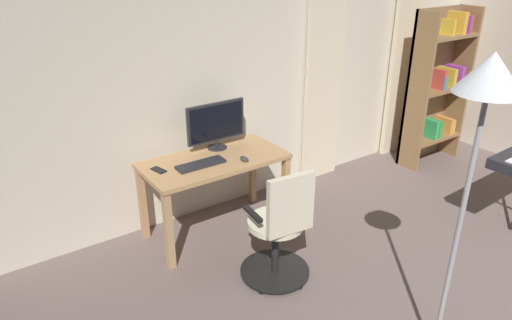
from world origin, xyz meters
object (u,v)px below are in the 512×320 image
(computer_keyboard, at_px, (201,164))
(bookshelf, at_px, (436,86))
(computer_monitor, at_px, (216,123))
(office_chair, at_px, (280,231))
(cell_phone_by_monitor, at_px, (159,170))
(floor_lamp, at_px, (484,107))
(computer_mouse, at_px, (244,159))
(desk, at_px, (214,170))

(computer_keyboard, xyz_separation_m, bookshelf, (-3.17, -0.01, 0.18))
(computer_monitor, height_order, computer_keyboard, computer_monitor)
(office_chair, relative_size, computer_keyboard, 2.30)
(office_chair, distance_m, cell_phone_by_monitor, 1.14)
(cell_phone_by_monitor, xyz_separation_m, floor_lamp, (-0.91, 2.13, 0.95))
(computer_mouse, relative_size, bookshelf, 0.05)
(cell_phone_by_monitor, bearing_deg, computer_keyboard, 148.36)
(office_chair, distance_m, computer_keyboard, 0.92)
(desk, bearing_deg, office_chair, 92.97)
(computer_mouse, bearing_deg, floor_lamp, 96.57)
(desk, relative_size, bookshelf, 0.69)
(computer_mouse, distance_m, cell_phone_by_monitor, 0.73)
(computer_mouse, bearing_deg, cell_phone_by_monitor, -18.92)
(computer_monitor, height_order, bookshelf, bookshelf)
(computer_keyboard, relative_size, cell_phone_by_monitor, 2.96)
(floor_lamp, bearing_deg, bookshelf, -141.92)
(desk, xyz_separation_m, computer_keyboard, (0.16, 0.06, 0.12))
(computer_keyboard, relative_size, bookshelf, 0.23)
(computer_monitor, xyz_separation_m, computer_keyboard, (0.31, 0.26, -0.23))
(computer_monitor, distance_m, computer_keyboard, 0.46)
(computer_monitor, distance_m, bookshelf, 2.87)
(desk, distance_m, floor_lamp, 2.37)
(desk, xyz_separation_m, office_chair, (-0.05, 0.90, -0.18))
(computer_keyboard, xyz_separation_m, cell_phone_by_monitor, (0.34, -0.11, -0.01))
(bookshelf, bearing_deg, computer_keyboard, 0.10)
(bookshelf, bearing_deg, floor_lamp, 38.08)
(computer_monitor, distance_m, cell_phone_by_monitor, 0.70)
(desk, distance_m, computer_mouse, 0.30)
(computer_keyboard, bearing_deg, bookshelf, -179.90)
(desk, relative_size, cell_phone_by_monitor, 8.77)
(desk, bearing_deg, computer_monitor, -126.34)
(bookshelf, bearing_deg, desk, -1.03)
(office_chair, distance_m, computer_monitor, 1.22)
(computer_mouse, bearing_deg, computer_monitor, -82.38)
(office_chair, height_order, cell_phone_by_monitor, office_chair)
(computer_keyboard, xyz_separation_m, computer_mouse, (-0.36, 0.13, 0.01))
(computer_keyboard, height_order, bookshelf, bookshelf)
(desk, height_order, cell_phone_by_monitor, cell_phone_by_monitor)
(computer_monitor, relative_size, computer_mouse, 5.77)
(computer_monitor, bearing_deg, office_chair, 84.93)
(computer_mouse, distance_m, bookshelf, 2.82)
(desk, distance_m, cell_phone_by_monitor, 0.51)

